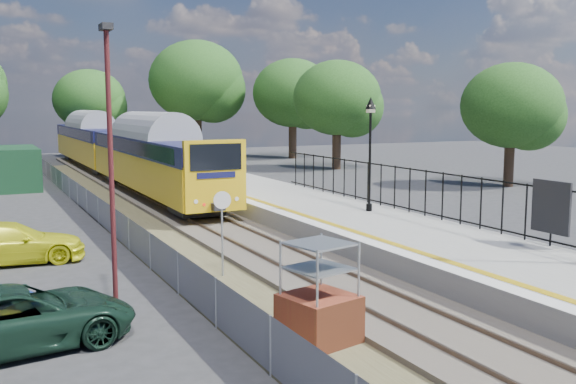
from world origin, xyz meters
TOP-DOWN VIEW (x-y plane):
  - ground at (0.00, 0.00)m, footprint 120.00×120.00m
  - track_bed at (-0.47, 9.67)m, footprint 5.90×80.00m
  - platform at (4.20, 8.00)m, footprint 5.00×70.00m
  - platform_edge at (2.14, 8.00)m, footprint 0.90×70.00m
  - victorian_lamp_north at (5.30, 6.00)m, footprint 0.44×0.44m
  - palisade_fence at (6.55, 2.24)m, footprint 0.12×26.00m
  - wire_fence at (-4.20, 12.00)m, footprint 0.06×52.00m
  - tree_line at (1.40, 42.00)m, footprint 56.80×43.80m
  - train at (0.00, 29.92)m, footprint 2.82×40.83m
  - brick_plinth at (-2.55, -3.91)m, footprint 1.68×1.68m
  - speed_sign at (-2.50, 2.08)m, footprint 0.53×0.13m
  - carpark_lamp at (-6.16, -0.40)m, footprint 0.25×0.50m
  - car_green at (-8.39, -1.37)m, footprint 5.16×2.92m
  - car_yellow at (-8.10, 6.85)m, footprint 4.80×2.23m

SIDE VIEW (x-z plane):
  - ground at x=0.00m, z-range 0.00..0.00m
  - track_bed at x=-0.47m, z-range -0.05..0.24m
  - platform at x=4.20m, z-range 0.00..0.90m
  - wire_fence at x=-4.20m, z-range 0.00..1.20m
  - car_yellow at x=-8.10m, z-range 0.00..1.36m
  - car_green at x=-8.39m, z-range 0.00..1.36m
  - platform_edge at x=2.14m, z-range 0.90..0.91m
  - brick_plinth at x=-2.55m, z-range -0.05..2.22m
  - speed_sign at x=-2.50m, z-range 0.45..3.08m
  - palisade_fence at x=6.55m, z-range 0.84..2.84m
  - train at x=0.00m, z-range 0.59..4.09m
  - carpark_lamp at x=-6.16m, z-range 0.49..7.45m
  - victorian_lamp_north at x=5.30m, z-range 2.00..6.60m
  - tree_line at x=1.40m, z-range 0.67..12.55m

